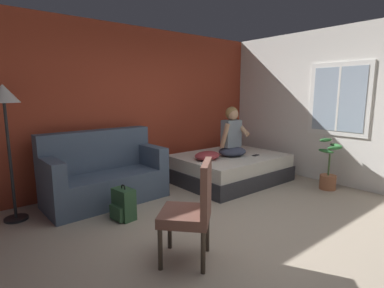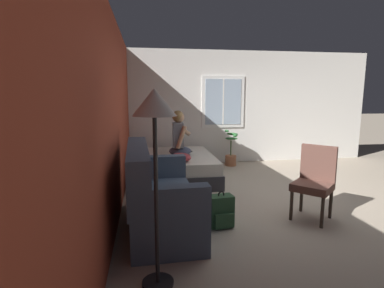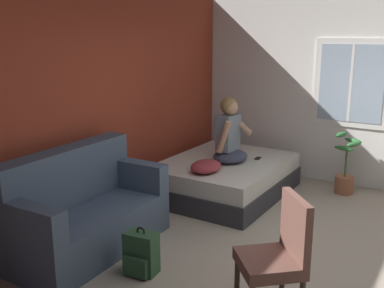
# 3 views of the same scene
# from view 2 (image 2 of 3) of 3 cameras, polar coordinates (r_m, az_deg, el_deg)

# --- Properties ---
(ground_plane) EXTENTS (40.00, 40.00, 0.00)m
(ground_plane) POSITION_cam_2_polar(r_m,az_deg,el_deg) (5.12, 18.19, -9.93)
(ground_plane) COLOR tan
(wall_back_accent) EXTENTS (10.58, 0.16, 2.70)m
(wall_back_accent) POSITION_cam_2_polar(r_m,az_deg,el_deg) (4.33, -15.02, 5.06)
(wall_back_accent) COLOR #993823
(wall_back_accent) RESTS_ON ground
(wall_side_with_window) EXTENTS (0.19, 6.69, 2.70)m
(wall_side_with_window) POSITION_cam_2_polar(r_m,az_deg,el_deg) (7.51, 8.68, 6.94)
(wall_side_with_window) COLOR silver
(wall_side_with_window) RESTS_ON ground
(bed) EXTENTS (1.93, 1.50, 0.48)m
(bed) POSITION_cam_2_polar(r_m,az_deg,el_deg) (5.98, -3.13, -4.37)
(bed) COLOR #2D2D33
(bed) RESTS_ON ground
(couch) EXTENTS (1.73, 0.87, 1.04)m
(couch) POSITION_cam_2_polar(r_m,az_deg,el_deg) (3.80, -6.69, -10.03)
(couch) COLOR #47566B
(couch) RESTS_ON ground
(side_chair) EXTENTS (0.65, 0.65, 0.98)m
(side_chair) POSITION_cam_2_polar(r_m,az_deg,el_deg) (4.34, 22.28, -6.28)
(side_chair) COLOR #382D23
(side_chair) RESTS_ON ground
(person_seated) EXTENTS (0.54, 0.47, 0.88)m
(person_seated) POSITION_cam_2_polar(r_m,az_deg,el_deg) (5.85, -2.47, 1.32)
(person_seated) COLOR #383D51
(person_seated) RESTS_ON bed
(backpack) EXTENTS (0.26, 0.32, 0.46)m
(backpack) POSITION_cam_2_polar(r_m,az_deg,el_deg) (3.89, 5.59, -12.69)
(backpack) COLOR #2D5133
(backpack) RESTS_ON ground
(throw_pillow) EXTENTS (0.52, 0.41, 0.14)m
(throw_pillow) POSITION_cam_2_polar(r_m,az_deg,el_deg) (5.35, -2.14, -2.54)
(throw_pillow) COLOR #993338
(throw_pillow) RESTS_ON bed
(cell_phone) EXTENTS (0.15, 0.08, 0.01)m
(cell_phone) POSITION_cam_2_polar(r_m,az_deg,el_deg) (6.28, -0.34, -1.37)
(cell_phone) COLOR black
(cell_phone) RESTS_ON bed
(floor_lamp) EXTENTS (0.36, 0.36, 1.70)m
(floor_lamp) POSITION_cam_2_polar(r_m,az_deg,el_deg) (2.43, -7.12, 4.11)
(floor_lamp) COLOR black
(floor_lamp) RESTS_ON ground
(potted_plant) EXTENTS (0.39, 0.37, 0.85)m
(potted_plant) POSITION_cam_2_polar(r_m,az_deg,el_deg) (7.10, 7.41, -1.70)
(potted_plant) COLOR #995B3D
(potted_plant) RESTS_ON ground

